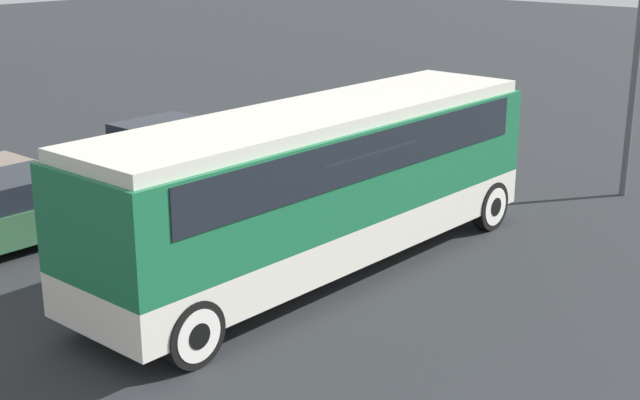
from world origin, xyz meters
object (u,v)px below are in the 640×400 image
at_px(parked_car_mid, 12,211).
at_px(lamp_post, 638,40).
at_px(tour_bus, 323,174).
at_px(parked_car_near, 166,147).

distance_m(parked_car_mid, lamp_post, 14.26).
bearing_deg(parked_car_mid, tour_bus, -60.77).
relative_size(parked_car_near, lamp_post, 0.77).
height_order(tour_bus, parked_car_near, tour_bus).
bearing_deg(parked_car_near, parked_car_mid, -160.13).
relative_size(parked_car_mid, lamp_post, 0.82).
distance_m(tour_bus, lamp_post, 8.93).
distance_m(tour_bus, parked_car_near, 8.07).
relative_size(tour_bus, parked_car_mid, 2.20).
bearing_deg(tour_bus, lamp_post, -14.60).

